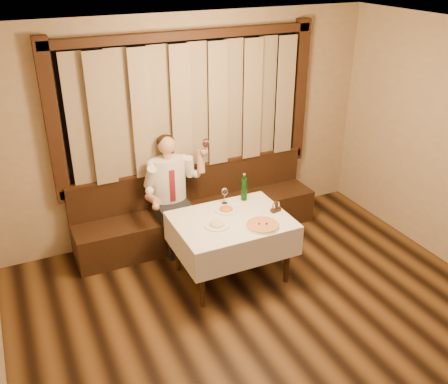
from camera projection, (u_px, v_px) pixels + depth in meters
name	position (u px, v px, depth m)	size (l,w,h in m)	color
room	(267.00, 184.00, 4.59)	(5.01, 6.01, 2.81)	black
banquette	(197.00, 214.00, 6.54)	(3.20, 0.61, 0.94)	black
dining_table	(232.00, 227.00, 5.56)	(1.27, 0.97, 0.76)	black
pizza	(263.00, 225.00, 5.36)	(0.37, 0.37, 0.04)	white
pasta_red	(226.00, 208.00, 5.67)	(0.25, 0.25, 0.09)	white
pasta_cream	(217.00, 223.00, 5.36)	(0.28, 0.28, 0.09)	white
green_bottle	(244.00, 189.00, 5.87)	(0.07, 0.07, 0.34)	#104E14
table_wine_glass	(225.00, 192.00, 5.78)	(0.08, 0.08, 0.20)	white
cruet_caddy	(276.00, 208.00, 5.65)	(0.13, 0.08, 0.13)	black
seated_man	(171.00, 185.00, 6.09)	(0.81, 0.61, 1.46)	black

